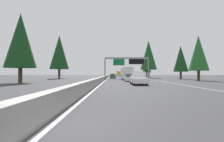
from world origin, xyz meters
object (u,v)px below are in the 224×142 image
Objects in this scene: bus_far_right at (126,73)px; conifer_right_mid at (181,59)px; sedan_mid_center at (130,78)px; conifer_right_near at (198,53)px; sedan_far_left at (125,75)px; minivan_mid_right at (132,75)px; sedan_far_center at (113,76)px; sign_gantry_overhead at (127,62)px; conifer_left_near at (59,52)px; box_truck_mid_left at (118,74)px; conifer_right_distant at (147,65)px; pickup_near_center at (138,78)px; conifer_left_foreground at (21,41)px; conifer_right_far at (149,55)px.

bus_far_right is 17.52m from conifer_right_mid.
conifer_right_near is at bearing -71.04° from sedan_mid_center.
bus_far_right is (-66.38, 3.71, 1.03)m from sedan_far_left.
minivan_mid_right reaches higher than sedan_far_center.
conifer_right_near is (-11.70, -14.96, 1.17)m from sign_gantry_overhead.
sedan_far_left is at bearing -7.46° from sedan_far_center.
sedan_far_left is 61.39m from conifer_left_near.
conifer_right_distant is (-25.39, -12.99, 4.24)m from box_truck_mid_left.
box_truck_mid_left is (90.92, 0.40, 0.70)m from pickup_near_center.
conifer_left_foreground is at bearing 152.00° from minivan_mid_right.
bus_far_right is 26.95m from conifer_left_foreground.
conifer_right_near is at bearing -128.04° from sign_gantry_overhead.
minivan_mid_right is 1.14× the size of sedan_far_center.
conifer_left_near is at bearing 82.59° from conifer_right_mid.
sign_gantry_overhead is 19.99m from conifer_right_far.
conifer_left_foreground is (-23.56, 19.00, 1.96)m from sign_gantry_overhead.
bus_far_right reaches higher than sedan_mid_center.
conifer_right_distant is at bearing -26.78° from sedan_far_center.
conifer_left_foreground is (-11.85, 33.96, 0.80)m from conifer_right_near.
conifer_left_near reaches higher than pickup_near_center.
box_truck_mid_left is at bearing -19.11° from conifer_left_near.
conifer_left_foreground reaches higher than sign_gantry_overhead.
sedan_mid_center and sedan_far_center have the same top height.
sign_gantry_overhead is 2.26× the size of pickup_near_center.
minivan_mid_right is 43.78m from sedan_far_left.
conifer_right_far is (-44.38, -6.07, 7.77)m from sedan_far_left.
sedan_mid_center is at bearing -179.97° from box_truck_mid_left.
bus_far_right is (12.51, -0.24, 1.03)m from sedan_mid_center.
sedan_mid_center is at bearing 178.89° from bus_far_right.
bus_far_right is at bearing 163.62° from conifer_right_distant.
sign_gantry_overhead is at bearing -2.67° from sedan_mid_center.
sign_gantry_overhead is 15.55m from conifer_right_mid.
minivan_mid_right is at bearing 179.91° from sedan_far_left.
minivan_mid_right reaches higher than sedan_far_left.
conifer_right_far is at bearing -12.30° from pickup_near_center.
box_truck_mid_left is at bearing -11.72° from conifer_left_foreground.
sedan_mid_center is 1.00× the size of sedan_far_left.
sedan_mid_center is at bearing 177.13° from sedan_far_left.
conifer_right_distant is at bearing -7.84° from conifer_right_far.
bus_far_right is at bearing 170.84° from minivan_mid_right.
sign_gantry_overhead is 1.49× the size of box_truck_mid_left.
conifer_right_distant is 0.85× the size of conifer_left_foreground.
sedan_far_center is 0.46× the size of conifer_right_mid.
conifer_right_near is 12.81m from conifer_right_mid.
conifer_left_foreground is 0.84× the size of conifer_left_near.
conifer_right_mid is 17.64m from conifer_right_far.
sedan_far_left is 1.00× the size of sedan_far_center.
pickup_near_center is at bearing -147.92° from conifer_left_near.
conifer_right_distant is at bearing -13.08° from sedan_mid_center.
bus_far_right is 11.63m from sedan_far_center.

